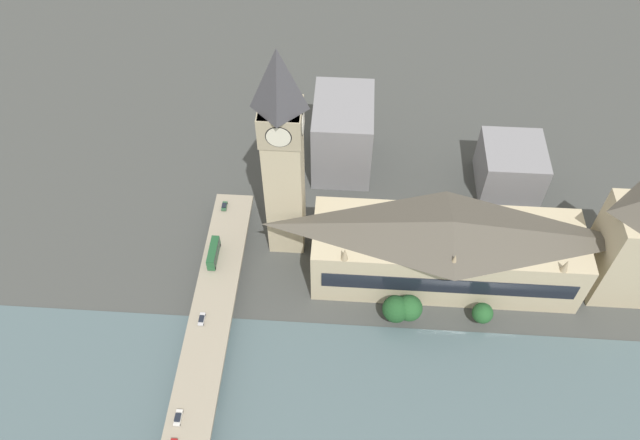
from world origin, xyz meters
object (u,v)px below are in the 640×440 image
at_px(double_decker_bus_lead, 213,253).
at_px(car_southbound_extra, 224,206).
at_px(road_bridge, 193,406).
at_px(victoria_tower, 635,243).
at_px(car_northbound_tail, 202,319).
at_px(clock_tower, 283,153).
at_px(parliament_hall, 446,250).
at_px(car_southbound_tail, 178,418).

height_order(double_decker_bus_lead, car_southbound_extra, double_decker_bus_lead).
bearing_deg(road_bridge, double_decker_bus_lead, 2.93).
height_order(victoria_tower, car_northbound_tail, victoria_tower).
xyz_separation_m(clock_tower, double_decker_bus_lead, (-14.18, 23.25, -33.62)).
height_order(parliament_hall, car_southbound_tail, parliament_hall).
bearing_deg(parliament_hall, double_decker_bus_lead, 91.81).
distance_m(road_bridge, car_northbound_tail, 27.44).
height_order(road_bridge, car_southbound_tail, car_southbound_tail).
height_order(clock_tower, car_northbound_tail, clock_tower).
distance_m(car_southbound_tail, car_southbound_extra, 77.89).
height_order(clock_tower, car_southbound_tail, clock_tower).
relative_size(parliament_hall, car_southbound_tail, 18.28).
relative_size(victoria_tower, car_southbound_tail, 10.38).
bearing_deg(parliament_hall, road_bridge, 126.12).
xyz_separation_m(car_southbound_tail, car_southbound_extra, (77.89, -0.29, 0.02)).
height_order(car_northbound_tail, car_southbound_tail, car_southbound_tail).
height_order(road_bridge, car_southbound_extra, car_southbound_extra).
height_order(victoria_tower, double_decker_bus_lead, victoria_tower).
distance_m(car_northbound_tail, car_southbound_tail, 31.56).
bearing_deg(car_southbound_tail, double_decker_bus_lead, -0.52).
bearing_deg(car_southbound_extra, car_southbound_tail, 179.79).
relative_size(victoria_tower, car_northbound_tail, 10.92).
bearing_deg(parliament_hall, clock_tower, 77.48).
distance_m(parliament_hall, car_southbound_extra, 79.35).
relative_size(road_bridge, car_northbound_tail, 35.61).
bearing_deg(clock_tower, parliament_hall, -102.52).
distance_m(double_decker_bus_lead, car_northbound_tail, 24.16).
relative_size(victoria_tower, car_southbound_extra, 12.05).
distance_m(parliament_hall, clock_tower, 61.35).
xyz_separation_m(road_bridge, car_southbound_tail, (-4.27, 3.14, 1.80)).
bearing_deg(car_northbound_tail, road_bridge, -175.02).
bearing_deg(double_decker_bus_lead, car_southbound_tail, 179.48).
bearing_deg(road_bridge, victoria_tower, -67.57).
bearing_deg(road_bridge, car_northbound_tail, 4.98).
height_order(car_northbound_tail, car_southbound_extra, car_southbound_extra).
xyz_separation_m(parliament_hall, victoria_tower, (0.06, -56.70, 8.48)).
distance_m(parliament_hall, road_bridge, 91.61).
bearing_deg(clock_tower, road_bridge, 162.53).
height_order(parliament_hall, double_decker_bus_lead, parliament_hall).
distance_m(double_decker_bus_lead, car_southbound_extra, 22.36).
distance_m(parliament_hall, victoria_tower, 57.33).
distance_m(clock_tower, car_southbound_tail, 81.90).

